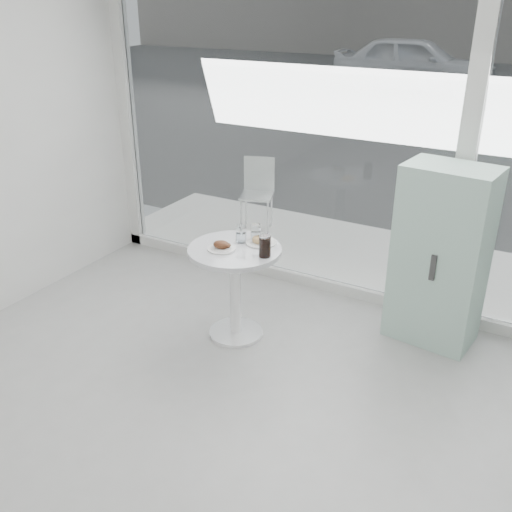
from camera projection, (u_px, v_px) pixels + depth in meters
The scene contains 11 objects.
storefront at pixel (366, 106), 4.56m from camera, with size 5.00×0.14×3.00m.
main_table at pixel (235, 274), 4.43m from camera, with size 0.72×0.72×0.77m.
patio_deck at pixel (372, 258), 5.93m from camera, with size 5.60×1.60×0.05m, color silver.
mint_cabinet at pixel (440, 256), 4.35m from camera, with size 0.70×0.51×1.42m.
patio_chair at pixel (258, 189), 6.47m from camera, with size 0.45×0.45×0.82m.
car_white at pixel (414, 64), 15.79m from camera, with size 1.78×4.44×1.51m, color silver.
plate_fritter at pixel (222, 246), 4.30m from camera, with size 0.22×0.22×0.07m.
plate_donut at pixel (261, 241), 4.41m from camera, with size 0.24×0.24×0.06m.
water_tumbler_a at pixel (241, 235), 4.42m from camera, with size 0.08×0.08×0.13m.
water_tumbler_b at pixel (256, 233), 4.45m from camera, with size 0.08×0.08×0.13m.
cola_glass at pixel (265, 246), 4.17m from camera, with size 0.09×0.09×0.17m.
Camera 1 is at (1.59, -1.47, 2.53)m, focal length 40.00 mm.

